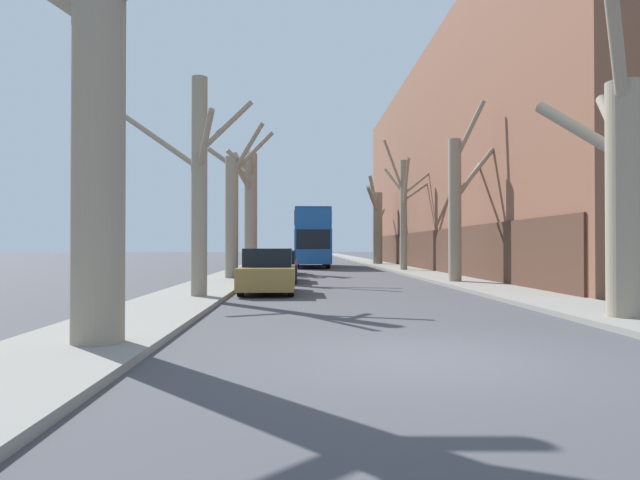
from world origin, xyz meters
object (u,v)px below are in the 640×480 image
Objects in this scene: street_tree_left_2 at (234,210)px; double_decker_bus at (312,235)px; street_tree_right_2 at (404,208)px; parked_car_1 at (276,267)px; street_tree_right_0 at (623,178)px; street_tree_left_0 at (98,100)px; parked_car_2 at (280,263)px; street_tree_right_3 at (377,225)px; street_tree_left_3 at (249,205)px; street_tree_right_1 at (457,204)px; parked_car_0 at (268,272)px; street_tree_left_1 at (198,177)px.

double_decker_bus is at bearing 77.04° from street_tree_left_2.
street_tree_right_2 is 12.61m from parked_car_1.
street_tree_right_0 is 15.83m from parked_car_1.
street_tree_left_0 is 16.85m from parked_car_1.
street_tree_right_3 is at bearing 63.81° from parked_car_2.
double_decker_bus is (3.93, 17.08, -0.80)m from street_tree_left_2.
street_tree_left_3 is 1.02× the size of street_tree_right_3.
street_tree_right_1 is (-0.07, 11.88, 0.35)m from street_tree_right_0.
street_tree_right_1 reaches higher than parked_car_2.
parked_car_2 is at bearing 85.13° from street_tree_left_0.
parked_car_0 reaches higher than parked_car_2.
street_tree_left_1 is 15.47m from parked_car_2.
street_tree_left_2 reaches higher than parked_car_1.
street_tree_right_0 is 0.90× the size of street_tree_right_1.
street_tree_right_0 is (9.60, -23.12, -1.10)m from street_tree_left_3.
street_tree_right_1 is (9.51, 14.65, -0.44)m from street_tree_left_0.
street_tree_left_1 is at bearing -102.77° from parked_car_1.
parked_car_1 is at bearing -127.80° from street_tree_right_2.
street_tree_right_2 is 1.99× the size of parked_car_0.
street_tree_right_2 is (9.42, 8.69, 0.68)m from street_tree_left_2.
parked_car_1 is at bearing -108.92° from street_tree_right_3.
street_tree_left_0 reaches higher than street_tree_right_3.
street_tree_right_0 is at bearing -44.76° from parked_car_0.
street_tree_left_3 is 0.73× the size of double_decker_bus.
parked_car_0 is 6.15m from parked_car_1.
street_tree_left_1 is 1.63× the size of parked_car_2.
street_tree_right_3 is 0.71× the size of double_decker_bus.
street_tree_left_3 is at bearing -127.30° from street_tree_right_3.
double_decker_bus reaches higher than parked_car_0.
parked_car_0 reaches higher than parked_car_1.
street_tree_left_1 is 9.39m from street_tree_left_2.
street_tree_left_3 is 1.76× the size of parked_car_2.
street_tree_left_3 is at bearing 125.33° from parked_car_2.
parked_car_0 is 0.94× the size of parked_car_2.
parked_car_1 is (-7.61, 13.69, -2.28)m from street_tree_right_0.
street_tree_left_1 is 1.73× the size of parked_car_0.
street_tree_right_3 is (-0.04, 23.70, 0.06)m from street_tree_right_1.
street_tree_left_0 reaches higher than parked_car_0.
street_tree_right_3 reaches higher than street_tree_left_1.
street_tree_left_2 is at bearing 89.92° from street_tree_left_0.
street_tree_left_0 reaches higher than street_tree_left_2.
double_decker_bus is at bearing 80.11° from parked_car_2.
street_tree_right_1 is at bearing -13.50° from parked_car_1.
street_tree_left_1 is at bearing -129.81° from parked_car_0.
double_decker_bus is at bearing 123.20° from street_tree_right_2.
double_decker_bus is (-5.63, 31.71, -0.52)m from street_tree_right_0.
street_tree_left_0 is 1.87× the size of parked_car_2.
parked_car_2 is at bearing 82.76° from street_tree_left_1.
street_tree_left_1 reaches higher than parked_car_0.
street_tree_right_1 is at bearing 90.35° from street_tree_right_0.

